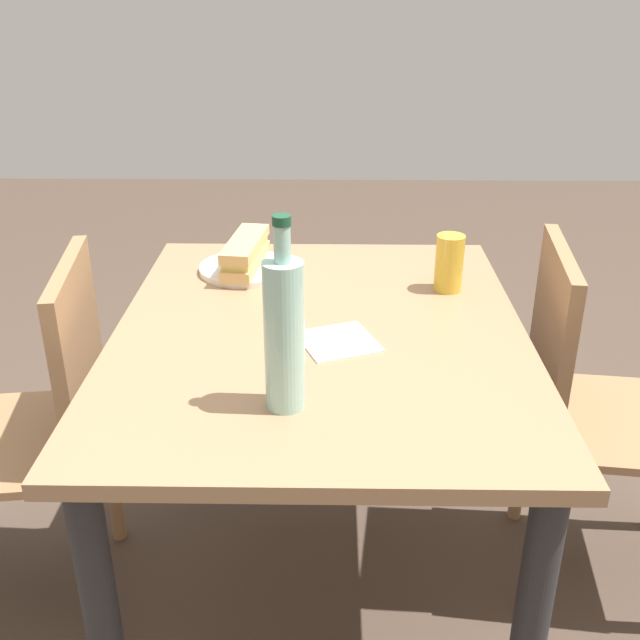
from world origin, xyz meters
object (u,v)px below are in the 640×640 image
chair_far (42,422)px  plate_near (246,268)px  water_bottle (284,333)px  baguette_sandwich_near (245,252)px  knife_near (225,265)px  dining_table (320,379)px  beer_glass (449,263)px  chair_near (587,403)px

chair_far → plate_near: (0.31, -0.43, 0.25)m
plate_near → water_bottle: size_ratio=0.68×
baguette_sandwich_near → water_bottle: size_ratio=0.74×
water_bottle → knife_near: bearing=16.6°
dining_table → baguette_sandwich_near: size_ratio=4.21×
plate_near → baguette_sandwich_near: 0.04m
dining_table → water_bottle: bearing=169.8°
beer_glass → plate_near: bearing=77.1°
chair_far → beer_glass: bearing=-77.6°
chair_near → water_bottle: 0.87m
chair_far → chair_near: size_ratio=1.00×
chair_near → beer_glass: size_ratio=6.56×
dining_table → chair_near: 0.64m
baguette_sandwich_near → beer_glass: (-0.11, -0.47, 0.02)m
dining_table → water_bottle: water_bottle is taller
dining_table → plate_near: (0.32, 0.19, 0.12)m
knife_near → water_bottle: (-0.61, -0.18, 0.12)m
knife_near → chair_far: bearing=128.4°
dining_table → water_bottle: size_ratio=3.11×
water_bottle → dining_table: bearing=-10.2°
chair_far → beer_glass: (0.20, -0.91, 0.31)m
plate_near → chair_far: bearing=125.5°
chair_near → beer_glass: beer_glass is taller
dining_table → knife_near: knife_near is taller
water_bottle → beer_glass: bearing=-34.0°
dining_table → baguette_sandwich_near: baguette_sandwich_near is taller
chair_near → knife_near: chair_near is taller
chair_far → baguette_sandwich_near: size_ratio=3.48×
dining_table → plate_near: plate_near is taller
chair_near → water_bottle: (-0.41, 0.67, 0.38)m
water_bottle → chair_near: bearing=-58.4°
knife_near → beer_glass: size_ratio=1.38×
plate_near → knife_near: size_ratio=1.26×
plate_near → chair_near: bearing=-104.3°
water_bottle → beer_glass: size_ratio=2.55×
beer_glass → water_bottle: bearing=146.0°
chair_near → beer_glass: 0.46m
chair_far → water_bottle: size_ratio=2.57×
chair_near → baguette_sandwich_near: 0.88m
chair_far → knife_near: (0.30, -0.38, 0.26)m
chair_near → baguette_sandwich_near: bearing=75.7°
plate_near → baguette_sandwich_near: size_ratio=0.92×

